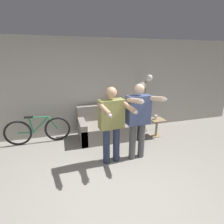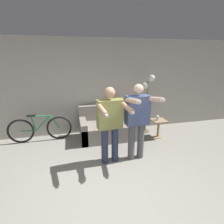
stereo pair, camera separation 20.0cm
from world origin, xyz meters
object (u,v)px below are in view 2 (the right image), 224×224
couch (110,128)px  cup (158,118)px  bicycle (40,129)px  cat (116,101)px  side_table (159,125)px  person_right (138,117)px  floor_lamp (148,89)px  person_left (110,121)px

couch → cup: 1.31m
bicycle → cat: bearing=4.3°
cat → side_table: cat is taller
cat → side_table: (1.02, -0.64, -0.57)m
cup → bicycle: bearing=171.3°
couch → person_right: 1.40m
couch → cat: size_ratio=3.03×
cat → floor_lamp: floor_lamp is taller
person_right → cat: (-0.05, 1.51, -0.02)m
floor_lamp → person_right: bearing=-121.5°
cat → bicycle: size_ratio=0.34×
couch → floor_lamp: bearing=5.8°
side_table → couch: bearing=165.9°
person_left → side_table: (1.55, 0.87, -0.57)m
couch → cup: bearing=-13.7°
cat → person_right: bearing=-88.2°
person_left → person_right: size_ratio=0.98×
cat → cup: bearing=-32.2°
couch → cup: size_ratio=14.13×
cup → person_right: bearing=-136.7°
person_left → bicycle: bearing=132.6°
cup → couch: bearing=166.3°
person_left → bicycle: 2.13m
couch → side_table: (1.28, -0.32, 0.08)m
couch → person_right: size_ratio=0.99×
bicycle → cup: bearing=-8.7°
side_table → cup: size_ratio=4.35×
bicycle → floor_lamp: bearing=-1.0°
couch → person_left: (-0.27, -1.19, 0.65)m
cat → cup: size_ratio=4.67×
floor_lamp → cup: (0.14, -0.42, -0.72)m
person_left → floor_lamp: size_ratio=0.96×
person_right → bicycle: 2.58m
person_left → floor_lamp: floor_lamp is taller
person_left → person_right: person_right is taller
person_right → side_table: person_right is taller
person_left → cup: person_left is taller
person_right → floor_lamp: 1.56m
side_table → bicycle: 3.12m
couch → cat: bearing=51.0°
cat → person_left: bearing=-109.1°
couch → floor_lamp: floor_lamp is taller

